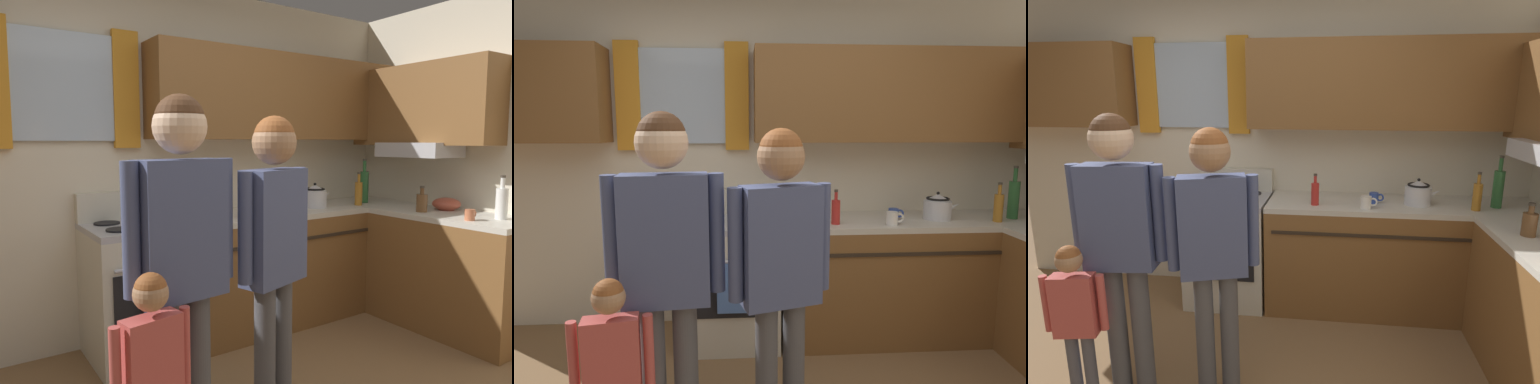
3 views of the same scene
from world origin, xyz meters
The scene contains 13 objects.
back_wall_unit centered at (0.06, 1.82, 1.50)m, with size 4.60×0.42×2.60m.
kitchen_counter_run centered at (1.50, 1.23, 0.45)m, with size 2.13×1.78×0.90m.
stove_oven centered at (-0.18, 1.54, 0.47)m, with size 0.66×0.67×1.10m.
bottle_squat_brown centered at (1.87, 0.84, 0.98)m, with size 0.08×0.08×0.21m.
bottle_sauce_red centered at (0.55, 1.39, 0.99)m, with size 0.06×0.06×0.25m.
bottle_wine_green centered at (1.92, 1.49, 1.05)m, with size 0.08×0.08×0.39m.
bottle_oil_amber centered at (1.74, 1.39, 1.01)m, with size 0.06×0.06×0.29m.
mug_ceramic_white centered at (0.94, 1.33, 0.95)m, with size 0.13×0.08×0.09m.
mug_cobalt_blue centered at (1.01, 1.50, 0.94)m, with size 0.11×0.07×0.08m.
stovetop_kettle centered at (1.34, 1.51, 1.00)m, with size 0.27×0.20×0.21m.
adult_holding_child centered at (-0.44, 0.29, 1.03)m, with size 0.51×0.22×1.64m.
adult_in_plaid centered at (0.07, 0.34, 0.99)m, with size 0.47×0.25×1.57m.
small_child centered at (-0.64, 0.13, 0.61)m, with size 0.33×0.13×0.98m.
Camera 3 is at (0.71, -1.64, 1.72)m, focal length 28.32 mm.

